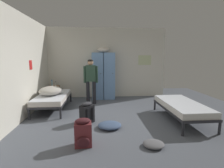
# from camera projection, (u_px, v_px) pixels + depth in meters

# --- Properties ---
(ground_plane) EXTENTS (8.90, 8.90, 0.00)m
(ground_plane) POSITION_uv_depth(u_px,v_px,m) (113.00, 120.00, 4.63)
(ground_plane) COLOR #565B66
(room_backdrop) EXTENTS (4.91, 5.63, 2.86)m
(room_backdrop) POSITION_uv_depth(u_px,v_px,m) (70.00, 65.00, 5.59)
(room_backdrop) COLOR silver
(room_backdrop) RESTS_ON ground_plane
(locker_bank) EXTENTS (0.90, 0.55, 2.07)m
(locker_bank) POSITION_uv_depth(u_px,v_px,m) (103.00, 75.00, 6.92)
(locker_bank) COLOR #6B93C6
(locker_bank) RESTS_ON ground_plane
(shelf_unit) EXTENTS (0.38, 0.30, 0.57)m
(shelf_unit) POSITION_uv_depth(u_px,v_px,m) (54.00, 91.00, 6.76)
(shelf_unit) COLOR brown
(shelf_unit) RESTS_ON ground_plane
(bed_left_rear) EXTENTS (0.90, 1.90, 0.49)m
(bed_left_rear) POSITION_uv_depth(u_px,v_px,m) (53.00, 98.00, 5.56)
(bed_left_rear) COLOR #28282D
(bed_left_rear) RESTS_ON ground_plane
(bed_right) EXTENTS (0.90, 1.90, 0.49)m
(bed_right) POSITION_uv_depth(u_px,v_px,m) (182.00, 106.00, 4.61)
(bed_right) COLOR #28282D
(bed_right) RESTS_ON ground_plane
(bedding_heap) EXTENTS (0.70, 0.86, 0.27)m
(bedding_heap) POSITION_uv_depth(u_px,v_px,m) (51.00, 91.00, 5.49)
(bedding_heap) COLOR #B7B2A8
(bedding_heap) RESTS_ON bed_left_rear
(person_traveler) EXTENTS (0.51, 0.20, 1.60)m
(person_traveler) POSITION_uv_depth(u_px,v_px,m) (91.00, 77.00, 6.09)
(person_traveler) COLOR black
(person_traveler) RESTS_ON ground_plane
(water_bottle) EXTENTS (0.07, 0.07, 0.23)m
(water_bottle) POSITION_uv_depth(u_px,v_px,m) (52.00, 83.00, 6.72)
(water_bottle) COLOR #B2DBEA
(water_bottle) RESTS_ON shelf_unit
(lotion_bottle) EXTENTS (0.05, 0.05, 0.17)m
(lotion_bottle) POSITION_uv_depth(u_px,v_px,m) (56.00, 84.00, 6.68)
(lotion_bottle) COLOR white
(lotion_bottle) RESTS_ON shelf_unit
(backpack_black) EXTENTS (0.42, 0.42, 0.55)m
(backpack_black) POSITION_uv_depth(u_px,v_px,m) (87.00, 113.00, 4.45)
(backpack_black) COLOR black
(backpack_black) RESTS_ON ground_plane
(backpack_maroon) EXTENTS (0.34, 0.35, 0.55)m
(backpack_maroon) POSITION_uv_depth(u_px,v_px,m) (83.00, 133.00, 3.27)
(backpack_maroon) COLOR maroon
(backpack_maroon) RESTS_ON ground_plane
(clothes_pile_grey) EXTENTS (0.41, 0.38, 0.11)m
(clothes_pile_grey) POSITION_uv_depth(u_px,v_px,m) (154.00, 144.00, 3.28)
(clothes_pile_grey) COLOR slate
(clothes_pile_grey) RESTS_ON ground_plane
(clothes_pile_denim) EXTENTS (0.57, 0.51, 0.13)m
(clothes_pile_denim) POSITION_uv_depth(u_px,v_px,m) (110.00, 125.00, 4.14)
(clothes_pile_denim) COLOR #42567A
(clothes_pile_denim) RESTS_ON ground_plane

